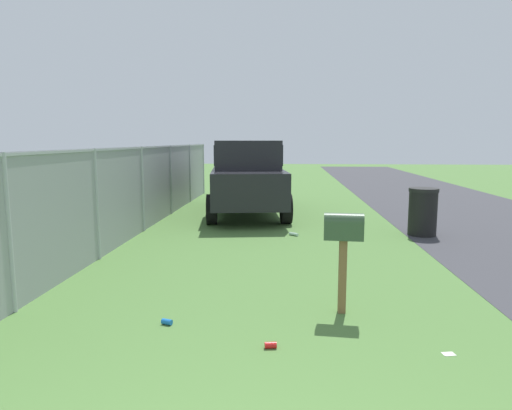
# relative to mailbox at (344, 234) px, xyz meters

# --- Properties ---
(mailbox) EXTENTS (0.24, 0.48, 1.23)m
(mailbox) POSITION_rel_mailbox_xyz_m (0.00, 0.00, 0.00)
(mailbox) COLOR brown
(mailbox) RESTS_ON ground
(pickup_truck) EXTENTS (5.68, 2.67, 2.09)m
(pickup_truck) POSITION_rel_mailbox_xyz_m (7.52, 1.84, 0.13)
(pickup_truck) COLOR black
(pickup_truck) RESTS_ON ground
(trash_bin) EXTENTS (0.64, 0.64, 1.05)m
(trash_bin) POSITION_rel_mailbox_xyz_m (4.79, -2.32, -0.45)
(trash_bin) COLOR black
(trash_bin) RESTS_ON ground
(fence_section) EXTENTS (15.39, 0.07, 1.96)m
(fence_section) POSITION_rel_mailbox_xyz_m (4.85, 4.02, 0.07)
(fence_section) COLOR #9EA3A8
(fence_section) RESTS_ON ground
(litter_bottle_near_hydrant) EXTENTS (0.19, 0.21, 0.07)m
(litter_bottle_near_hydrant) POSITION_rel_mailbox_xyz_m (4.53, 0.53, -0.94)
(litter_bottle_near_hydrant) COLOR #B2D8BF
(litter_bottle_near_hydrant) RESTS_ON ground
(litter_can_midfield_a) EXTENTS (0.10, 0.13, 0.07)m
(litter_can_midfield_a) POSITION_rel_mailbox_xyz_m (-0.52, 2.04, -0.95)
(litter_can_midfield_a) COLOR blue
(litter_can_midfield_a) RESTS_ON ground
(litter_wrapper_midfield_b) EXTENTS (0.10, 0.13, 0.01)m
(litter_wrapper_midfield_b) POSITION_rel_mailbox_xyz_m (-1.05, -0.93, -0.97)
(litter_wrapper_midfield_b) COLOR silver
(litter_wrapper_midfield_b) RESTS_ON ground
(litter_can_far_scatter) EXTENTS (0.08, 0.13, 0.07)m
(litter_can_far_scatter) POSITION_rel_mailbox_xyz_m (-1.04, 0.83, -0.95)
(litter_can_far_scatter) COLOR red
(litter_can_far_scatter) RESTS_ON ground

